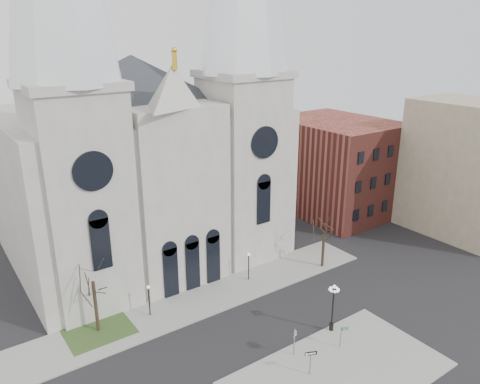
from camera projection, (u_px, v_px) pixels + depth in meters
ground at (271, 356)px, 40.35m from camera, size 160.00×160.00×0.00m
sidewalk_near at (339, 374)px, 38.11m from camera, size 18.00×10.00×0.14m
sidewalk_far at (205, 299)px, 48.80m from camera, size 40.00×6.00×0.14m
grass_patch at (99, 331)px, 43.55m from camera, size 6.00×5.00×0.18m
cathedral at (146, 107)px, 51.92m from camera, size 33.00×26.66×54.00m
bg_building_brick at (334, 166)px, 71.42m from camera, size 14.00×18.00×14.00m
bg_building_tan at (465, 169)px, 62.80m from camera, size 10.00×14.00×18.00m
tree_left at (93, 279)px, 41.75m from camera, size 3.20×3.20×7.50m
tree_right at (324, 232)px, 54.02m from camera, size 3.20×3.20×6.00m
ped_lamp_left at (149, 295)px, 45.17m from camera, size 0.32×0.32×3.26m
ped_lamp_right at (249, 262)px, 51.73m from camera, size 0.32×0.32×3.26m
stop_sign at (294, 337)px, 39.67m from camera, size 0.88×0.31×2.56m
globe_lamp at (333, 302)px, 42.63m from camera, size 1.11×1.11×4.75m
one_way_sign at (311, 358)px, 37.46m from camera, size 0.94×0.46×2.31m
street_name_sign at (342, 335)px, 40.85m from camera, size 0.62×0.29×2.08m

